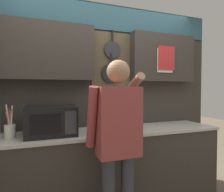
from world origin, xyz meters
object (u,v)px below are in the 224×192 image
at_px(microwave, 51,121).
at_px(person, 118,136).
at_px(knife_block, 112,122).
at_px(utensil_crock, 10,129).

height_order(microwave, person, person).
distance_m(microwave, knife_block, 0.69).
xyz_separation_m(microwave, knife_block, (0.69, 0.00, -0.05)).
bearing_deg(microwave, person, -44.22).
bearing_deg(person, microwave, 135.78).
bearing_deg(person, knife_block, 74.58).
xyz_separation_m(microwave, utensil_crock, (-0.39, 0.00, -0.06)).
distance_m(knife_block, utensil_crock, 1.08).
distance_m(microwave, utensil_crock, 0.39).
height_order(microwave, utensil_crock, utensil_crock).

